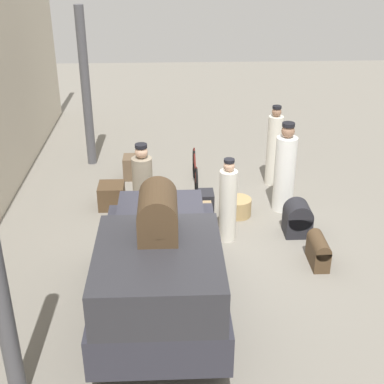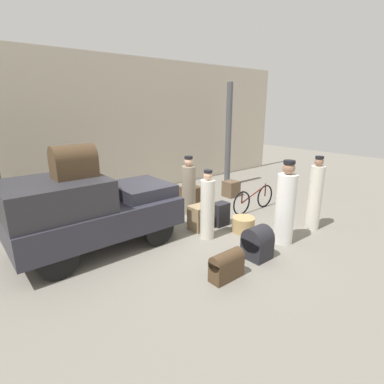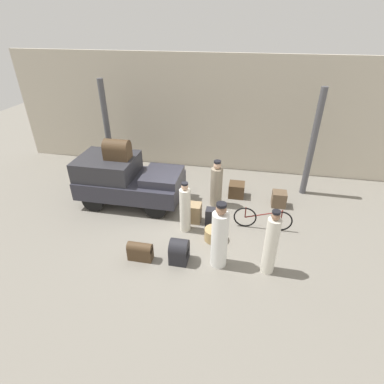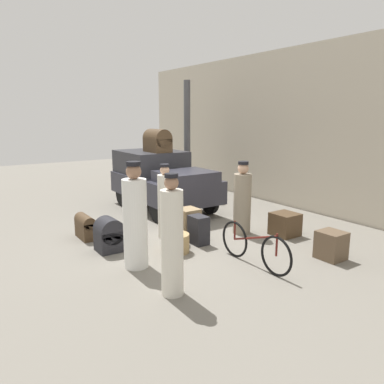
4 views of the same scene
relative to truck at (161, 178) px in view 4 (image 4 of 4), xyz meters
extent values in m
plane|color=gray|center=(2.17, -0.76, -0.89)|extent=(30.00, 30.00, 0.00)
cube|color=beige|center=(2.17, 3.32, 1.36)|extent=(16.00, 0.15, 4.50)
cylinder|color=#4C4C51|center=(-1.33, 1.77, 0.99)|extent=(0.22, 0.22, 3.76)
cylinder|color=black|center=(1.23, 0.80, -0.53)|extent=(0.72, 0.12, 0.72)
cylinder|color=black|center=(1.23, -0.80, -0.53)|extent=(0.72, 0.12, 0.72)
cylinder|color=black|center=(-0.90, 0.80, -0.53)|extent=(0.72, 0.12, 0.72)
cylinder|color=black|center=(-0.90, -0.80, -0.53)|extent=(0.72, 0.12, 0.72)
cube|color=#2D2D38|center=(0.16, 0.00, -0.21)|extent=(3.43, 1.77, 0.59)
cube|color=#2D2D33|center=(-0.61, 0.00, 0.41)|extent=(1.89, 1.63, 0.64)
cube|color=#2D2D38|center=(1.28, 0.00, 0.22)|extent=(1.20, 1.38, 0.27)
torus|color=black|center=(5.10, -0.72, -0.54)|extent=(0.69, 0.04, 0.69)
torus|color=black|center=(4.05, -0.72, -0.54)|extent=(0.69, 0.04, 0.69)
cylinder|color=#591914|center=(4.57, -0.72, -0.37)|extent=(1.06, 0.04, 0.37)
cylinder|color=#591914|center=(4.05, -0.72, -0.36)|extent=(0.04, 0.04, 0.36)
cylinder|color=#591914|center=(5.10, -0.72, -0.35)|extent=(0.04, 0.04, 0.39)
cylinder|color=tan|center=(3.21, -1.52, -0.71)|extent=(0.55, 0.55, 0.36)
cylinder|color=silver|center=(4.69, -2.49, -0.09)|extent=(0.33, 0.33, 1.59)
sphere|color=#936B51|center=(4.69, -2.49, 0.81)|extent=(0.21, 0.21, 0.21)
cylinder|color=black|center=(4.69, -2.49, 0.91)|extent=(0.20, 0.20, 0.06)
cylinder|color=silver|center=(2.29, -1.21, -0.20)|extent=(0.32, 0.32, 1.39)
sphere|color=tan|center=(2.29, -1.21, 0.60)|extent=(0.20, 0.20, 0.20)
cylinder|color=black|center=(2.29, -1.21, 0.70)|extent=(0.19, 0.19, 0.06)
cylinder|color=white|center=(3.44, -2.47, -0.10)|extent=(0.42, 0.42, 1.57)
sphere|color=#936B51|center=(3.44, -2.47, 0.81)|extent=(0.26, 0.26, 0.26)
cylinder|color=black|center=(3.44, -2.47, 0.95)|extent=(0.25, 0.25, 0.07)
cylinder|color=gray|center=(3.02, 0.37, -0.21)|extent=(0.39, 0.39, 1.36)
sphere|color=tan|center=(3.02, 0.37, 0.59)|extent=(0.24, 0.24, 0.24)
cylinder|color=black|center=(3.02, 0.37, 0.72)|extent=(0.23, 0.23, 0.07)
cube|color=brown|center=(5.14, 0.69, -0.63)|extent=(0.47, 0.44, 0.52)
cube|color=#4C3823|center=(1.39, -2.69, -0.70)|extent=(0.65, 0.27, 0.39)
cylinder|color=#4C3823|center=(1.39, -2.69, -0.50)|extent=(0.65, 0.27, 0.27)
cube|color=#937A56|center=(2.47, -0.72, -0.58)|extent=(0.44, 0.42, 0.61)
cube|color=#232328|center=(3.07, -0.86, -0.59)|extent=(0.41, 0.30, 0.60)
cube|color=#232328|center=(2.42, -2.56, -0.68)|extent=(0.47, 0.49, 0.43)
cylinder|color=#232328|center=(2.42, -2.56, -0.46)|extent=(0.47, 0.49, 0.49)
cube|color=#4C3823|center=(3.68, 1.06, -0.64)|extent=(0.55, 0.53, 0.51)
cube|color=#4C3823|center=(-0.18, 0.00, 0.92)|extent=(0.81, 0.52, 0.39)
cylinder|color=#4C3823|center=(-0.18, 0.00, 1.11)|extent=(0.81, 0.52, 0.52)
camera|label=1|loc=(-6.30, -0.18, 4.34)|focal=50.00mm
camera|label=2|loc=(-2.11, -5.92, 2.11)|focal=28.00mm
camera|label=3|loc=(3.87, -8.32, 4.73)|focal=28.00mm
camera|label=4|loc=(9.14, -5.17, 1.73)|focal=35.00mm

